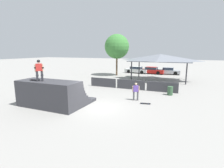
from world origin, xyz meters
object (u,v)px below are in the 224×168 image
Objects in this scene: skater_on_deck at (39,69)px; tree_beside_pavilion at (117,47)px; skateboard_on_deck at (35,80)px; parked_car_white at (137,70)px; skateboard_on_ground at (146,103)px; bystander_walking at (136,91)px; parked_car_red at (152,71)px; parked_car_silver at (168,71)px; trash_bin at (170,91)px.

tree_beside_pavilion is (-1.26, 18.51, 2.01)m from skater_on_deck.
skateboard_on_deck is 23.08m from parked_car_white.
bystander_walking is at bearing 134.95° from skateboard_on_ground.
skater_on_deck is at bearing -84.83° from parked_car_white.
parked_car_red is at bearing 40.62° from skater_on_deck.
tree_beside_pavilion reaches higher than parked_car_red.
tree_beside_pavilion is at bearing -108.34° from parked_car_white.
parked_car_white is (1.65, 22.97, -1.47)m from skateboard_on_deck.
parked_car_silver is at bearing 13.27° from parked_car_white.
tree_beside_pavilion is at bearing -149.84° from parked_car_silver.
parked_car_silver is at bearing 81.24° from skateboard_on_ground.
skater_on_deck reaches higher than skateboard_on_ground.
tree_beside_pavilion reaches higher than bystander_walking.
skater_on_deck reaches higher than parked_car_silver.
parked_car_red is (3.93, 23.20, -2.33)m from skater_on_deck.
bystander_walking is at bearing -62.09° from tree_beside_pavilion.
skateboard_on_deck is at bearing -163.62° from skateboard_on_ground.
parked_car_white reaches higher than trash_bin.
trash_bin is 17.16m from parked_car_white.
trash_bin is 16.11m from parked_car_red.
bystander_walking reaches higher than parked_car_white.
skateboard_on_deck is 18.56m from tree_beside_pavilion.
parked_car_red reaches higher than trash_bin.
skateboard_on_deck reaches higher than parked_car_red.
skater_on_deck is 1.88× the size of skateboard_on_ground.
parked_car_red is (5.20, 4.69, -4.34)m from tree_beside_pavilion.
bystander_walking is at bearing -1.90° from skater_on_deck.
tree_beside_pavilion is at bearing 110.43° from skateboard_on_ground.
skater_on_deck is 0.23× the size of tree_beside_pavilion.
skateboard_on_ground is 19.53m from parked_car_red.
skateboard_on_deck is 8.17m from bystander_walking.
trash_bin is (8.63, 7.79, -2.51)m from skater_on_deck.
skateboard_on_ground is 1.00× the size of trash_bin.
parked_car_silver reaches higher than skateboard_on_ground.
bystander_walking is 16.15m from tree_beside_pavilion.
bystander_walking is 1.53m from skateboard_on_ground.
bystander_walking is at bearing -129.86° from trash_bin.
skater_on_deck is 1.03× the size of bystander_walking.
skateboard_on_deck is at bearing -94.57° from parked_car_red.
bystander_walking reaches higher than parked_car_silver.
trash_bin is (9.27, 7.61, -1.65)m from skateboard_on_deck.
trash_bin is at bearing -47.31° from tree_beside_pavilion.
tree_beside_pavilion is at bearing -78.54° from bystander_walking.
parked_car_red is (-2.12, 18.50, -0.26)m from bystander_walking.
parked_car_white is 5.89m from parked_car_silver.
bystander_walking is 0.33× the size of parked_car_white.
trash_bin is (2.58, 3.09, -0.43)m from bystander_walking.
skateboard_on_deck is at bearing -140.64° from trash_bin.
parked_car_silver is (-0.25, 19.79, 0.54)m from skateboard_on_ground.
skateboard_on_ground is at bearing -10.77° from skater_on_deck.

